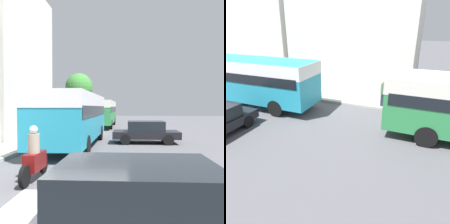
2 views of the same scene
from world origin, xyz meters
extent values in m
plane|color=#515156|center=(0.00, 0.00, 0.00)|extent=(120.00, 120.00, 0.00)
cube|color=teal|center=(-1.83, 9.23, 1.77)|extent=(2.55, 9.59, 2.54)
cube|color=white|center=(-1.83, 9.23, 2.66)|extent=(2.58, 9.63, 0.76)
cube|color=black|center=(-1.83, 9.23, 2.09)|extent=(2.60, 9.20, 0.56)
cylinder|color=black|center=(-3.01, 12.20, 0.50)|extent=(0.28, 1.00, 1.00)
cylinder|color=black|center=(-0.66, 12.20, 0.50)|extent=(0.28, 1.00, 1.00)
cylinder|color=black|center=(-3.01, 6.25, 0.50)|extent=(0.28, 1.00, 1.00)
cylinder|color=black|center=(-0.66, 6.25, 0.50)|extent=(0.28, 1.00, 1.00)
cube|color=#2D8447|center=(-1.60, 23.82, 1.75)|extent=(2.48, 10.60, 2.49)
cube|color=silver|center=(-1.60, 23.82, 2.62)|extent=(2.51, 10.66, 0.75)
cube|color=black|center=(-1.60, 23.82, 2.06)|extent=(2.53, 10.18, 0.55)
cylinder|color=black|center=(-2.74, 27.10, 0.50)|extent=(0.28, 1.00, 1.00)
cylinder|color=black|center=(-0.46, 27.10, 0.50)|extent=(0.28, 1.00, 1.00)
cylinder|color=black|center=(-2.74, 20.53, 0.50)|extent=(0.28, 1.00, 1.00)
cylinder|color=black|center=(-0.46, 20.53, 0.50)|extent=(0.28, 1.00, 1.00)
cube|color=maroon|center=(-1.69, 2.57, 0.59)|extent=(0.38, 1.10, 0.55)
cylinder|color=black|center=(-1.69, 3.37, 0.32)|extent=(0.10, 0.64, 0.64)
cylinder|color=black|center=(-1.69, 1.77, 0.32)|extent=(0.12, 0.64, 0.64)
cylinder|color=gray|center=(-1.69, 2.47, 1.17)|extent=(0.36, 0.36, 0.60)
sphere|color=silver|center=(-1.69, 2.47, 1.60)|extent=(0.26, 0.26, 0.26)
cube|color=black|center=(1.36, -1.78, 1.20)|extent=(2.14, 1.61, 0.70)
cylinder|color=black|center=(0.15, -0.93, 0.32)|extent=(0.64, 0.22, 0.64)
cube|color=black|center=(2.41, 10.87, 0.55)|extent=(4.17, 1.87, 0.45)
cube|color=black|center=(2.41, 10.87, 1.09)|extent=(2.29, 1.65, 0.63)
cylinder|color=black|center=(1.12, 10.01, 0.32)|extent=(0.64, 0.22, 0.64)
cylinder|color=black|center=(1.12, 11.73, 0.32)|extent=(0.64, 0.22, 0.64)
cylinder|color=black|center=(3.70, 10.01, 0.32)|extent=(0.64, 0.22, 0.64)
cylinder|color=black|center=(3.70, 11.73, 0.32)|extent=(0.64, 0.22, 0.64)
cylinder|color=#232838|center=(-5.76, 25.49, 0.52)|extent=(0.33, 0.33, 0.75)
cylinder|color=maroon|center=(-5.76, 25.49, 1.21)|extent=(0.41, 0.41, 0.62)
sphere|color=tan|center=(-5.76, 25.49, 1.62)|extent=(0.20, 0.20, 0.20)
cylinder|color=#232838|center=(-4.41, 17.75, 0.56)|extent=(0.30, 0.30, 0.81)
cylinder|color=#4C6B4C|center=(-4.41, 17.75, 1.30)|extent=(0.38, 0.38, 0.68)
sphere|color=tan|center=(-4.41, 17.75, 1.75)|extent=(0.22, 0.22, 0.22)
cylinder|color=brown|center=(-5.21, 27.94, 1.89)|extent=(0.36, 0.36, 3.48)
sphere|color=#387A33|center=(-5.21, 27.94, 5.00)|extent=(3.65, 3.65, 3.65)
camera|label=1|loc=(1.23, -5.11, 2.31)|focal=40.00mm
camera|label=2|loc=(8.95, 20.19, 5.28)|focal=35.00mm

